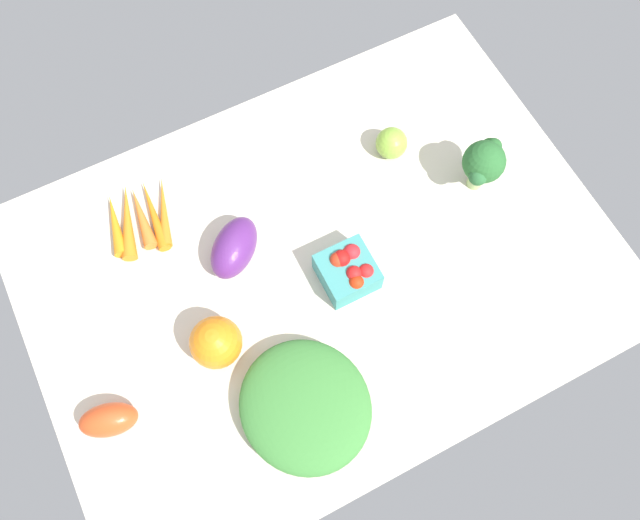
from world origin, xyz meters
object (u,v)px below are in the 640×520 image
object	(u,v)px
carrot_bunch	(139,218)
leafy_greens_clump	(305,406)
roma_tomato	(109,420)
berry_basket	(348,270)
heirloom_tomato_orange	(216,342)
broccoli_head	(484,162)
eggplant	(234,248)
heirloom_tomato_green	(391,143)

from	to	relation	value
carrot_bunch	leafy_greens_clump	xyz separation A→B (cm)	(12.02, -44.67, 1.76)
roma_tomato	berry_basket	bearing A→B (deg)	22.40
heirloom_tomato_orange	broccoli_head	xyz separation A→B (cm)	(56.18, 7.54, 3.33)
eggplant	leafy_greens_clump	distance (cm)	30.29
heirloom_tomato_green	broccoli_head	size ratio (longest dim) A/B	0.51
heirloom_tomato_orange	heirloom_tomato_green	xyz separation A→B (cm)	(45.19, 20.82, -1.39)
carrot_bunch	heirloom_tomato_orange	bearing A→B (deg)	-83.28
berry_basket	broccoli_head	distance (cm)	31.31
heirloom_tomato_green	leafy_greens_clump	bearing A→B (deg)	-135.00
berry_basket	leafy_greens_clump	xyz separation A→B (cm)	(-17.11, -17.51, -0.37)
heirloom_tomato_orange	heirloom_tomato_green	world-z (taller)	heirloom_tomato_orange
heirloom_tomato_orange	heirloom_tomato_green	bearing A→B (deg)	24.74
broccoli_head	leafy_greens_clump	xyz separation A→B (cm)	(-47.57, -23.30, -4.74)
roma_tomato	heirloom_tomato_green	bearing A→B (deg)	36.31
heirloom_tomato_green	leafy_greens_clump	xyz separation A→B (cm)	(-36.58, -36.58, -0.01)
broccoli_head	carrot_bunch	bearing A→B (deg)	160.27
carrot_bunch	leafy_greens_clump	distance (cm)	46.29
roma_tomato	broccoli_head	size ratio (longest dim) A/B	0.79
roma_tomato	berry_basket	size ratio (longest dim) A/B	1.03
eggplant	heirloom_tomato_orange	size ratio (longest dim) A/B	1.37
carrot_bunch	heirloom_tomato_orange	distance (cm)	29.29
roma_tomato	berry_basket	xyz separation A→B (cm)	(46.26, 5.08, 0.70)
roma_tomato	carrot_bunch	xyz separation A→B (cm)	(17.13, 32.25, -1.43)
roma_tomato	heirloom_tomato_green	distance (cm)	70.03
roma_tomato	broccoli_head	bearing A→B (deg)	24.20
berry_basket	heirloom_tomato_green	xyz separation A→B (cm)	(19.47, 19.07, -0.36)
eggplant	leafy_greens_clump	bearing A→B (deg)	-133.89
roma_tomato	carrot_bunch	distance (cm)	36.55
berry_basket	heirloom_tomato_green	size ratio (longest dim) A/B	1.53
eggplant	broccoli_head	bearing A→B (deg)	-50.38
broccoli_head	heirloom_tomato_green	bearing A→B (deg)	129.61
carrot_bunch	eggplant	bearing A→B (deg)	-47.72
heirloom_tomato_orange	berry_basket	world-z (taller)	heirloom_tomato_orange
roma_tomato	berry_basket	world-z (taller)	berry_basket
heirloom_tomato_green	eggplant	bearing A→B (deg)	-169.92
eggplant	broccoli_head	world-z (taller)	broccoli_head
roma_tomato	leafy_greens_clump	xyz separation A→B (cm)	(29.15, -12.42, 0.33)
carrot_bunch	heirloom_tomato_green	bearing A→B (deg)	-9.46
heirloom_tomato_green	broccoli_head	distance (cm)	17.87
carrot_bunch	broccoli_head	distance (cm)	63.64
leafy_greens_clump	heirloom_tomato_green	bearing A→B (deg)	45.00
roma_tomato	heirloom_tomato_green	size ratio (longest dim) A/B	1.57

